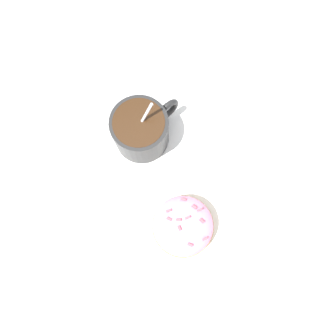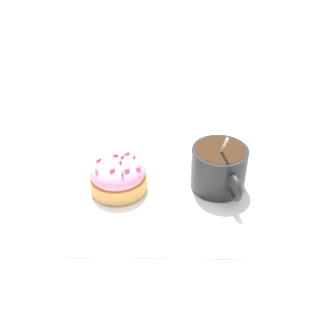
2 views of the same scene
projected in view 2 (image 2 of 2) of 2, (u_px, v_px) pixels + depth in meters
ground_plane at (169, 189)px, 0.60m from camera, size 3.00×3.00×0.00m
paper_napkin at (169, 188)px, 0.60m from camera, size 0.30×0.30×0.00m
coffee_cup at (220, 168)px, 0.58m from camera, size 0.08×0.11×0.10m
frosted_pastry at (118, 175)px, 0.59m from camera, size 0.09×0.09×0.06m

